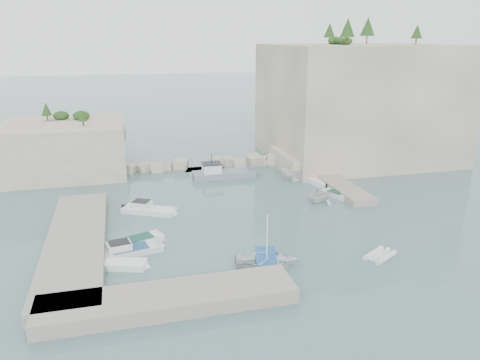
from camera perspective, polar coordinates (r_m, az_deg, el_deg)
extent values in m
plane|color=slate|center=(47.21, 1.85, -5.57)|extent=(400.00, 400.00, 0.00)
cube|color=beige|center=(74.44, 14.13, 9.16)|extent=(26.00, 22.00, 17.00)
cube|color=beige|center=(67.11, 8.17, 2.34)|extent=(8.00, 10.00, 2.50)
cube|color=beige|center=(68.73, -20.63, 3.69)|extent=(16.00, 14.00, 7.00)
cube|color=#9E9689|center=(44.62, -19.36, -7.24)|extent=(5.00, 24.00, 1.10)
cube|color=#9E9689|center=(34.25, -8.63, -14.18)|extent=(18.00, 4.00, 1.10)
cube|color=#9E9689|center=(60.57, 11.47, -0.31)|extent=(3.00, 16.00, 0.80)
cube|color=beige|center=(67.07, -4.30, 1.97)|extent=(28.00, 3.00, 1.40)
imported|color=white|center=(39.66, 3.26, -10.26)|extent=(5.94, 4.85, 1.08)
imported|color=silver|center=(54.54, 9.64, -2.62)|extent=(4.58, 4.30, 1.94)
imported|color=white|center=(62.35, 7.25, 0.03)|extent=(5.40, 3.97, 1.96)
cylinder|color=white|center=(38.52, 3.32, -6.77)|extent=(0.10, 0.10, 4.20)
cone|color=#1E4219|center=(67.04, 13.00, 17.65)|extent=(1.96, 1.96, 2.45)
cone|color=#1E4219|center=(78.76, 15.32, 17.60)|extent=(2.24, 2.24, 2.80)
cone|color=#1E4219|center=(74.92, 20.78, 16.57)|extent=(1.57, 1.57, 1.96)
cone|color=#1E4219|center=(79.14, 10.87, 17.51)|extent=(1.79, 1.79, 2.24)
cone|color=#1E4219|center=(70.02, -22.56, 7.99)|extent=(1.40, 1.40, 1.75)
cone|color=#1E4219|center=(64.63, -18.66, 7.44)|extent=(1.12, 1.12, 1.40)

